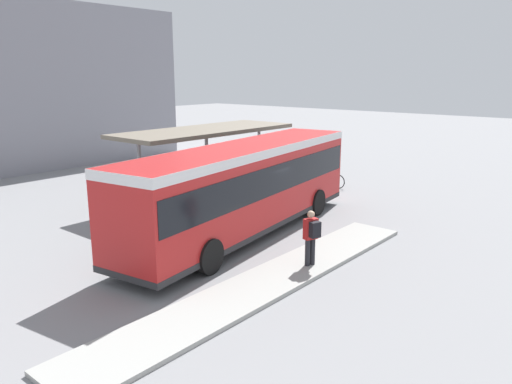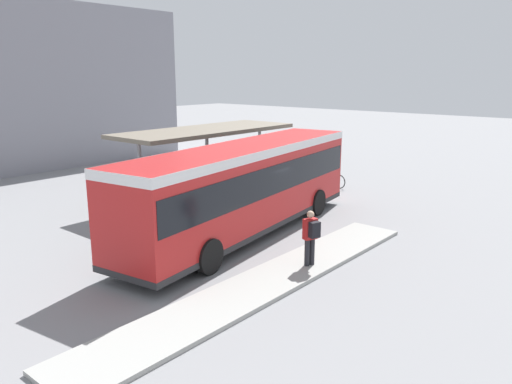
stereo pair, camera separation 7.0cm
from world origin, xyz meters
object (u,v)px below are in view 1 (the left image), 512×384
Objects in this scene: city_bus at (245,183)px; potted_planter_near_shelter at (232,200)px; bicycle_red at (302,177)px; bicycle_orange at (317,178)px; pedestrian_waiting at (311,235)px; bicycle_white at (330,180)px.

potted_planter_near_shelter is at bearing 46.23° from city_bus.
city_bus reaches higher than bicycle_red.
bicycle_orange is at bearing 8.40° from city_bus.
city_bus is at bearing -125.53° from potted_planter_near_shelter.
city_bus is 8.08× the size of bicycle_red.
pedestrian_waiting is at bearing -115.56° from potted_planter_near_shelter.
pedestrian_waiting reaches higher than bicycle_orange.
city_bus is 9.11m from bicycle_white.
pedestrian_waiting is at bearing 112.63° from bicycle_orange.
bicycle_red is (10.07, 7.31, -0.77)m from pedestrian_waiting.
bicycle_white is at bearing 7.59° from bicycle_red.
city_bus is 9.41× the size of potted_planter_near_shelter.
bicycle_white is at bearing 3.15° from city_bus.
city_bus is 4.10m from pedestrian_waiting.
city_bus is 7.20× the size of pedestrian_waiting.
bicycle_red is 7.42m from potted_planter_near_shelter.
bicycle_orange is (8.85, 2.65, -1.55)m from city_bus.
potted_planter_near_shelter is at bearing 84.78° from bicycle_orange.
pedestrian_waiting is 12.06m from bicycle_orange.
bicycle_orange is 1.35× the size of potted_planter_near_shelter.
bicycle_red is (8.75, 3.52, -1.60)m from city_bus.
bicycle_white is 0.98× the size of bicycle_orange.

